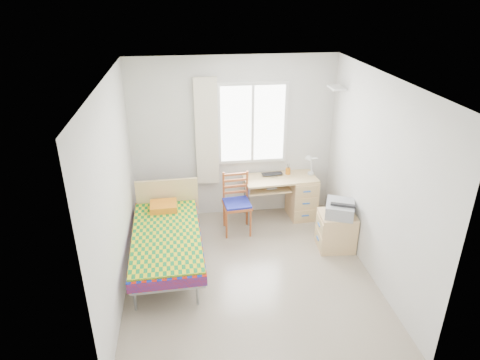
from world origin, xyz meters
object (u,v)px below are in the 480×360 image
Objects in this scene: chair at (237,199)px; cabinet at (336,231)px; desk at (298,195)px; printer at (340,208)px; bed at (167,236)px.

cabinet is (1.36, -0.68, -0.25)m from chair.
desk is at bearing 112.18° from cabinet.
desk is 1.09m from chair.
printer reaches higher than desk.
bed is 2.33m from desk.
desk is 1.04m from cabinet.
chair reaches higher than bed.
cabinet is (2.42, 0.03, -0.14)m from bed.
printer is (0.02, -0.01, 0.37)m from cabinet.
desk is 1.08m from printer.
printer is at bearing -74.71° from desk.
desk is 2.12× the size of printer.
bed is at bearing -151.19° from chair.
desk is at bearing 24.00° from bed.
chair is at bearing 32.19° from bed.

